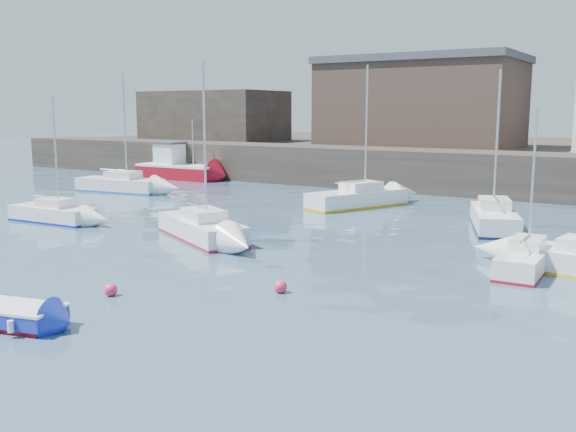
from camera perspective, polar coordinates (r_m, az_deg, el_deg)
The scene contains 16 objects.
water at distance 18.63m, azimuth -20.40°, elevation -9.70°, with size 220.00×220.00×0.00m, color #2D4760.
quay_wall at distance 47.88m, azimuth 14.88°, elevation 3.80°, with size 90.00×5.00×3.00m, color #28231E.
land_strip at distance 65.24m, azimuth 19.66°, elevation 4.89°, with size 90.00×32.00×2.80m, color #28231E.
warehouse at distance 57.21m, azimuth 11.73°, elevation 9.92°, with size 16.40×10.40×7.60m.
bldg_west at distance 67.37m, azimuth -6.63°, elevation 8.82°, with size 14.00×8.00×5.00m.
blue_dinghy at distance 19.56m, azimuth -23.72°, elevation -7.96°, with size 3.43×2.09×0.61m.
fishing_boat at distance 56.74m, azimuth -9.75°, elevation 4.29°, with size 7.82×3.18×5.11m.
sailboat_a at distance 36.43m, azimuth -20.17°, elevation 0.23°, with size 5.21×1.95×6.65m.
sailboat_b at distance 29.92m, azimuth -7.69°, elevation -1.05°, with size 6.46×4.64×8.04m.
sailboat_c at distance 25.34m, azimuth 20.38°, elevation -3.62°, with size 1.55×4.56×5.96m.
sailboat_e at distance 48.38m, azimuth -14.68°, elevation 2.74°, with size 6.87×3.03×8.55m.
sailboat_f at distance 33.84m, azimuth 17.85°, elevation -0.16°, with size 3.93×6.36×7.88m.
sailboat_h at distance 39.78m, azimuth 6.19°, elevation 1.62°, with size 4.58×6.99×8.60m.
buoy_near at distance 21.57m, azimuth -15.46°, elevation -6.84°, with size 0.42×0.42×0.42m, color #F7294E.
buoy_mid at distance 21.14m, azimuth -0.67°, elevation -6.82°, with size 0.43×0.43×0.43m, color #F7294E.
buoy_far at distance 30.78m, azimuth -3.99°, elevation -1.69°, with size 0.45×0.45×0.45m, color #F7294E.
Camera 1 is at (14.20, -10.52, 5.91)m, focal length 40.00 mm.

